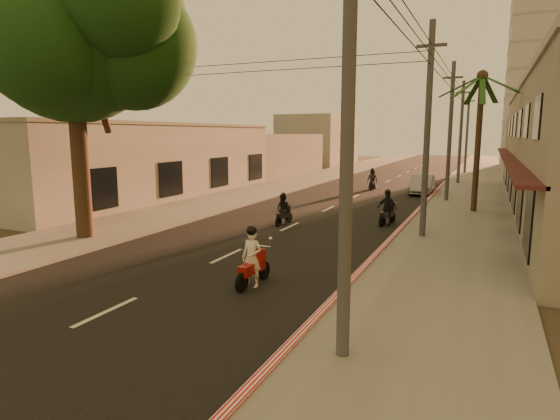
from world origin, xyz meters
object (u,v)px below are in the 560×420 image
(scooter_mid_b, at_px, (387,209))
(scooter_far_a, at_px, (372,180))
(palm_tree, at_px, (482,84))
(scooter_red, at_px, (252,260))
(scooter_mid_a, at_px, (284,210))
(parked_car, at_px, (422,185))
(broadleaf_tree, at_px, (81,32))

(scooter_mid_b, relative_size, scooter_far_a, 1.00)
(palm_tree, bearing_deg, scooter_red, -108.43)
(scooter_mid_a, bearing_deg, parked_car, 77.38)
(broadleaf_tree, distance_m, scooter_mid_a, 11.65)
(palm_tree, bearing_deg, scooter_far_a, 131.92)
(scooter_red, xyz_separation_m, parked_car, (1.73, 24.16, -0.09))
(palm_tree, distance_m, scooter_red, 18.67)
(palm_tree, bearing_deg, broadleaf_tree, -136.52)
(broadleaf_tree, relative_size, palm_tree, 1.48)
(scooter_mid_b, bearing_deg, broadleaf_tree, -130.47)
(palm_tree, distance_m, scooter_far_a, 13.35)
(palm_tree, xyz_separation_m, scooter_mid_b, (-3.80, -5.60, -6.34))
(scooter_red, height_order, scooter_mid_b, scooter_red)
(broadleaf_tree, distance_m, scooter_far_a, 24.80)
(scooter_red, xyz_separation_m, scooter_mid_b, (1.75, 11.05, 0.00))
(scooter_mid_a, relative_size, scooter_far_a, 0.93)
(scooter_mid_b, bearing_deg, scooter_red, -86.83)
(scooter_mid_b, xyz_separation_m, scooter_far_a, (-4.04, 14.34, -0.02))
(palm_tree, height_order, scooter_mid_a, palm_tree)
(scooter_red, height_order, parked_car, scooter_red)
(scooter_red, bearing_deg, parked_car, 88.95)
(scooter_mid_b, distance_m, parked_car, 13.11)
(broadleaf_tree, height_order, palm_tree, broadleaf_tree)
(scooter_red, distance_m, scooter_mid_b, 11.19)
(scooter_red, height_order, scooter_far_a, scooter_red)
(palm_tree, bearing_deg, parked_car, 117.03)
(scooter_mid_a, relative_size, scooter_mid_b, 0.92)
(scooter_far_a, bearing_deg, scooter_mid_a, -96.55)
(parked_car, bearing_deg, palm_tree, -63.95)
(scooter_far_a, bearing_deg, scooter_mid_b, -78.63)
(scooter_mid_a, bearing_deg, scooter_far_a, 92.18)
(scooter_red, height_order, scooter_mid_a, scooter_red)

